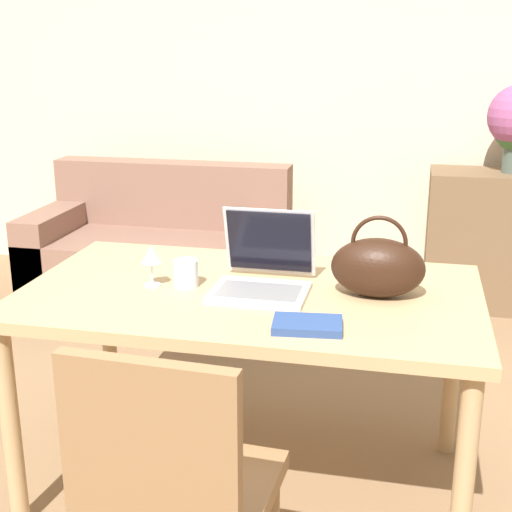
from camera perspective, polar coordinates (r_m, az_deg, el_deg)
wall_back at (r=4.64m, az=6.93°, el=14.35°), size 10.00×0.06×2.70m
dining_table at (r=2.41m, az=-0.47°, el=-4.51°), size 1.52×0.89×0.75m
chair at (r=1.82m, az=-6.63°, el=-17.94°), size 0.46×0.46×0.91m
couch at (r=4.39m, az=-7.63°, el=0.05°), size 1.50×0.80×0.82m
laptop at (r=2.39m, az=0.67°, el=-0.96°), size 0.31×0.33×0.26m
drinking_glass at (r=2.42m, az=-5.62°, el=-1.39°), size 0.08×0.08×0.09m
wine_glass at (r=2.42m, az=-8.38°, el=-0.06°), size 0.07×0.07×0.14m
handbag at (r=2.33m, az=9.73°, el=-0.85°), size 0.30×0.17×0.27m
book at (r=2.07m, az=4.14°, el=-5.52°), size 0.21×0.15×0.02m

